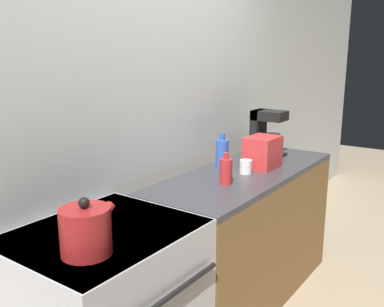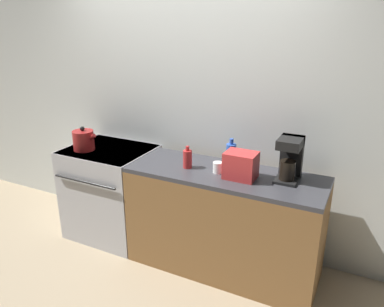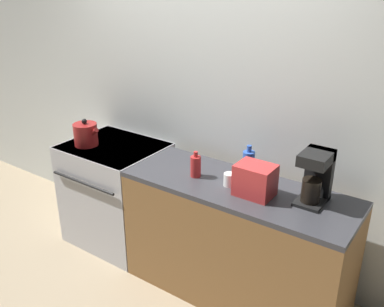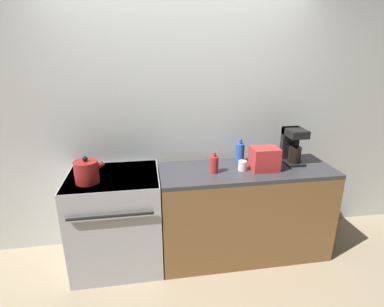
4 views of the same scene
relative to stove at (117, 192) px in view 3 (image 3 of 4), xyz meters
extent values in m
plane|color=tan|center=(0.63, -0.33, -0.46)|extent=(12.00, 12.00, 0.00)
cube|color=silver|center=(0.63, 0.38, 0.84)|extent=(8.00, 0.05, 2.60)
cube|color=#B7B7BC|center=(0.00, 0.00, -0.01)|extent=(0.79, 0.66, 0.89)
cube|color=black|center=(0.00, 0.00, 0.43)|extent=(0.77, 0.65, 0.02)
cylinder|color=black|center=(-0.18, -0.14, 0.43)|extent=(0.21, 0.21, 0.01)
cylinder|color=black|center=(0.18, -0.14, 0.43)|extent=(0.21, 0.21, 0.01)
cylinder|color=black|center=(-0.18, 0.14, 0.43)|extent=(0.21, 0.21, 0.01)
cylinder|color=black|center=(0.18, 0.14, 0.43)|extent=(0.21, 0.21, 0.01)
cylinder|color=black|center=(0.00, -0.35, 0.24)|extent=(0.67, 0.02, 0.02)
cube|color=brown|center=(1.20, -0.04, -0.03)|extent=(1.60, 0.58, 0.86)
cube|color=#38383D|center=(1.20, -0.04, 0.42)|extent=(1.60, 0.58, 0.04)
cylinder|color=maroon|center=(-0.19, -0.11, 0.53)|extent=(0.19, 0.19, 0.18)
sphere|color=black|center=(-0.19, -0.11, 0.64)|extent=(0.04, 0.04, 0.04)
cylinder|color=maroon|center=(-0.10, -0.11, 0.56)|extent=(0.11, 0.04, 0.09)
cube|color=red|center=(1.34, -0.08, 0.54)|extent=(0.24, 0.19, 0.21)
cube|color=black|center=(1.30, -0.08, 0.64)|extent=(0.03, 0.13, 0.01)
cube|color=black|center=(1.39, -0.08, 0.64)|extent=(0.03, 0.13, 0.01)
cube|color=black|center=(1.68, 0.03, 0.45)|extent=(0.17, 0.23, 0.02)
cube|color=black|center=(1.68, 0.12, 0.60)|extent=(0.17, 0.06, 0.34)
cube|color=black|center=(1.68, 0.03, 0.74)|extent=(0.17, 0.23, 0.07)
cylinder|color=black|center=(1.68, 0.00, 0.53)|extent=(0.12, 0.12, 0.15)
cylinder|color=#B72828|center=(0.88, -0.08, 0.51)|extent=(0.07, 0.07, 0.15)
cylinder|color=#B72828|center=(0.88, -0.08, 0.60)|extent=(0.03, 0.03, 0.04)
cylinder|color=#2D56B7|center=(1.18, 0.13, 0.53)|extent=(0.08, 0.08, 0.19)
cylinder|color=#2D56B7|center=(1.18, 0.13, 0.64)|extent=(0.03, 0.03, 0.05)
cylinder|color=white|center=(1.15, -0.07, 0.48)|extent=(0.08, 0.08, 0.09)
camera|label=1|loc=(-1.17, -1.31, 1.18)|focal=40.00mm
camera|label=2|loc=(2.20, -2.62, 1.60)|focal=35.00mm
camera|label=3|loc=(2.40, -2.30, 1.76)|focal=40.00mm
camera|label=4|loc=(0.30, -2.46, 1.47)|focal=28.00mm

